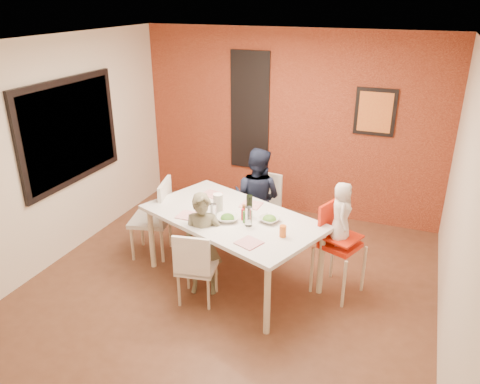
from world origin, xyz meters
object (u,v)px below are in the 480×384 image
at_px(chair_near, 195,265).
at_px(wine_bottle, 249,207).
at_px(high_chair, 337,240).
at_px(dining_table, 232,222).
at_px(child_near, 203,245).
at_px(toddler, 341,214).
at_px(chair_far, 264,203).
at_px(paper_towel_roll, 218,204).
at_px(chair_left, 157,214).
at_px(child_far, 257,198).

bearing_deg(chair_near, wine_bottle, -132.10).
bearing_deg(high_chair, dining_table, 122.56).
height_order(chair_near, child_near, child_near).
bearing_deg(chair_near, toddler, -160.17).
bearing_deg(chair_far, toddler, -30.64).
distance_m(toddler, paper_towel_roll, 1.35).
bearing_deg(chair_left, dining_table, 66.04).
height_order(chair_far, child_near, child_near).
xyz_separation_m(chair_near, paper_towel_roll, (0.03, 0.56, 0.47)).
relative_size(dining_table, high_chair, 2.14).
relative_size(chair_near, child_far, 0.64).
height_order(chair_near, child_far, child_far).
xyz_separation_m(chair_far, high_chair, (1.15, -0.90, 0.13)).
distance_m(chair_far, chair_left, 1.44).
bearing_deg(paper_towel_roll, chair_near, -93.05).
height_order(child_near, child_far, child_far).
height_order(dining_table, chair_far, chair_far).
bearing_deg(chair_left, child_near, 45.26).
bearing_deg(chair_near, child_far, -106.68).
height_order(child_far, toddler, child_far).
xyz_separation_m(dining_table, chair_far, (-0.01, 1.13, -0.25)).
relative_size(chair_far, child_near, 0.76).
bearing_deg(child_near, toddler, 2.73).
distance_m(high_chair, child_far, 1.34).
bearing_deg(child_far, toddler, 156.80).
bearing_deg(chair_left, chair_far, 116.21).
bearing_deg(chair_near, child_near, -96.79).
distance_m(chair_far, high_chair, 1.47).
xyz_separation_m(chair_near, chair_far, (0.18, 1.70, 0.03)).
bearing_deg(chair_left, paper_towel_roll, 63.15).
distance_m(chair_far, child_far, 0.29).
bearing_deg(wine_bottle, chair_left, 173.19).
bearing_deg(toddler, chair_left, 76.40).
bearing_deg(paper_towel_roll, child_far, 81.21).
bearing_deg(child_far, high_chair, 156.92).
bearing_deg(chair_near, high_chair, -159.11).
bearing_deg(child_far, wine_bottle, 110.58).
bearing_deg(chair_far, wine_bottle, -72.15).
bearing_deg(high_chair, chair_near, 142.56).
bearing_deg(chair_left, toddler, 76.04).
relative_size(high_chair, child_far, 0.78).
xyz_separation_m(chair_left, wine_bottle, (1.30, -0.15, 0.39)).
bearing_deg(chair_left, child_far, 108.37).
height_order(chair_near, toddler, toddler).
xyz_separation_m(high_chair, child_far, (-1.16, 0.66, 0.04)).
height_order(chair_far, toddler, toddler).
xyz_separation_m(chair_left, child_near, (0.90, -0.53, 0.03)).
bearing_deg(chair_far, child_far, -85.08).
bearing_deg(wine_bottle, dining_table, -170.63).
height_order(high_chair, paper_towel_roll, paper_towel_roll).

